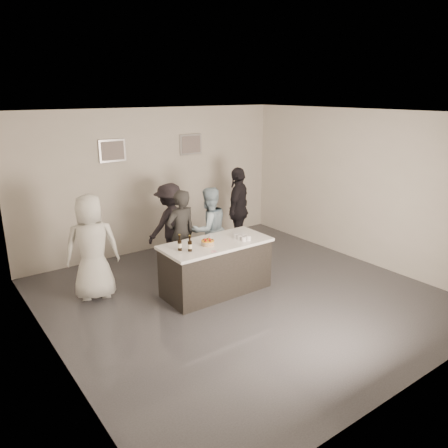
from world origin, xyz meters
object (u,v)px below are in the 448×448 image
Objects in this scene: bar_counter at (216,267)px; beer_bottle_a at (180,243)px; cake at (208,243)px; beer_bottle_b at (190,244)px; person_guest_left at (92,247)px; person_guest_right at (238,209)px; person_main_blue at (209,229)px; person_guest_back at (170,224)px; person_main_black at (181,235)px.

bar_counter is 7.15× the size of beer_bottle_a.
beer_bottle_b is at bearing -170.00° from cake.
bar_counter is at bearing 168.30° from person_guest_left.
person_guest_right is (1.58, 1.43, 0.45)m from bar_counter.
person_guest_left is (-1.55, 1.07, -0.05)m from cake.
person_guest_left is (-1.05, 1.01, -0.15)m from beer_bottle_a.
cake is 0.13× the size of person_main_blue.
person_guest_right is (1.11, 0.53, 0.10)m from person_main_blue.
cake is (-0.20, -0.05, 0.49)m from bar_counter.
cake is at bearing 67.49° from person_guest_back.
beer_bottle_a is 0.16× the size of person_main_black.
person_guest_back is (0.75, 1.65, -0.22)m from beer_bottle_a.
person_guest_right is at bearing -154.69° from person_main_blue.
bar_counter is at bearing 95.97° from person_main_black.
person_main_blue is at bearing 44.12° from beer_bottle_b.
bar_counter is 2.18m from person_guest_right.
bar_counter is 1.03× the size of person_guest_right.
person_main_blue is (0.47, 0.90, 0.36)m from bar_counter.
person_guest_back is at bearing -44.54° from person_guest_right.
person_guest_right reaches higher than person_guest_back.
beer_bottle_b is at bearing -49.80° from beer_bottle_a.
person_main_blue is (0.64, 0.04, -0.02)m from person_main_black.
person_main_black is at bearing 88.01° from cake.
person_main_blue is 1.23m from person_guest_right.
person_guest_back is (0.06, 1.66, 0.36)m from bar_counter.
person_main_blue reaches higher than cake.
person_guest_back is (0.26, 1.71, -0.13)m from cake.
person_guest_left is 0.98× the size of person_guest_right.
person_main_black is (0.41, 0.98, -0.20)m from beer_bottle_b.
person_guest_right is (1.78, 1.48, -0.03)m from cake.
person_main_black is 1.59m from person_guest_left.
person_guest_left reaches higher than bar_counter.
beer_bottle_b is at bearing -168.31° from bar_counter.
person_main_blue is at bearing -10.65° from person_guest_right.
beer_bottle_a is at bearing 37.50° from person_main_blue.
person_guest_left is at bearing -3.11° from person_main_blue.
bar_counter is 1.15× the size of person_guest_back.
person_main_black is at bearing 101.18° from bar_counter.
bar_counter is 1.69m from person_guest_back.
person_main_blue is 0.89× the size of person_guest_right.
cake is 0.50m from beer_bottle_a.
person_guest_back is at bearing 81.37° from cake.
beer_bottle_a is 1.02m from person_main_black.
person_main_black is at bearing 3.72° from person_main_blue.
person_main_blue is at bearing -164.53° from person_guest_left.
cake is 0.92m from person_main_black.
beer_bottle_b is at bearing 56.27° from person_guest_back.
beer_bottle_a is (-0.49, 0.06, 0.09)m from cake.
person_guest_back reaches higher than bar_counter.
person_guest_back reaches higher than beer_bottle_a.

